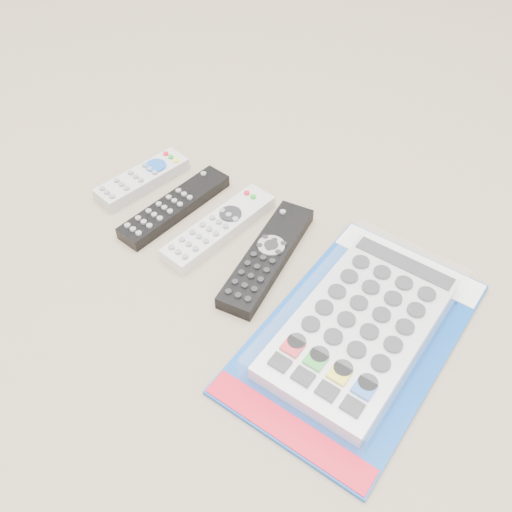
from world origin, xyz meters
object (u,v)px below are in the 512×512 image
Objects in this scene: remote_small_grey at (142,179)px; remote_silver_dvd at (219,227)px; remote_slim_black at (175,206)px; remote_large_black at (267,257)px; jumbo_remote_packaged at (360,325)px.

remote_small_grey is 0.82× the size of remote_silver_dvd.
remote_slim_black is 0.18m from remote_large_black.
remote_silver_dvd is 0.91× the size of remote_large_black.
remote_small_grey is 0.17m from remote_silver_dvd.
jumbo_remote_packaged is at bearing 1.50° from remote_small_grey.
remote_silver_dvd is 0.09m from remote_large_black.
remote_slim_black is at bearing 169.26° from remote_large_black.
remote_silver_dvd is at bearing 7.49° from remote_slim_black.
remote_small_grey is 0.43m from jumbo_remote_packaged.
remote_slim_black is at bearing -171.49° from remote_silver_dvd.
jumbo_remote_packaged is at bearing -21.69° from remote_large_black.
remote_small_grey is at bearing 172.24° from jumbo_remote_packaged.
remote_silver_dvd is 0.26m from jumbo_remote_packaged.
remote_large_black is (0.18, -0.01, 0.00)m from remote_slim_black.
remote_silver_dvd is (0.08, 0.00, 0.00)m from remote_slim_black.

